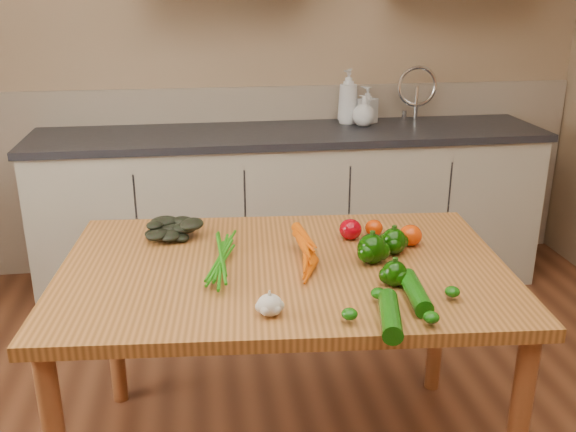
# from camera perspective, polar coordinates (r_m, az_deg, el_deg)

# --- Properties ---
(room) EXTENTS (4.04, 5.04, 2.64)m
(room) POSITION_cam_1_polar(r_m,az_deg,el_deg) (1.55, 3.54, 4.24)
(room) COLOR brown
(room) RESTS_ON ground
(counter_run) EXTENTS (2.84, 0.64, 1.14)m
(counter_run) POSITION_cam_1_polar(r_m,az_deg,el_deg) (3.72, 0.33, 0.94)
(counter_run) COLOR #AFA792
(counter_run) RESTS_ON ground
(table) EXTENTS (1.54, 1.06, 0.79)m
(table) POSITION_cam_1_polar(r_m,az_deg,el_deg) (2.17, -0.38, -6.47)
(table) COLOR #B06A33
(table) RESTS_ON ground
(soap_bottle_a) EXTENTS (0.17, 0.17, 0.31)m
(soap_bottle_a) POSITION_cam_1_polar(r_m,az_deg,el_deg) (3.78, 5.38, 10.53)
(soap_bottle_a) COLOR silver
(soap_bottle_a) RESTS_ON counter_run
(soap_bottle_b) EXTENTS (0.14, 0.14, 0.21)m
(soap_bottle_b) POSITION_cam_1_polar(r_m,az_deg,el_deg) (3.80, 7.06, 9.78)
(soap_bottle_b) COLOR silver
(soap_bottle_b) RESTS_ON counter_run
(soap_bottle_c) EXTENTS (0.19, 0.19, 0.17)m
(soap_bottle_c) POSITION_cam_1_polar(r_m,az_deg,el_deg) (3.73, 6.77, 9.28)
(soap_bottle_c) COLOR silver
(soap_bottle_c) RESTS_ON counter_run
(carrot_bunch) EXTENTS (0.29, 0.23, 0.07)m
(carrot_bunch) POSITION_cam_1_polar(r_m,az_deg,el_deg) (2.12, -0.81, -3.45)
(carrot_bunch) COLOR #DB5405
(carrot_bunch) RESTS_ON table
(leafy_greens) EXTENTS (0.21, 0.19, 0.11)m
(leafy_greens) POSITION_cam_1_polar(r_m,az_deg,el_deg) (2.36, -10.18, -0.82)
(leafy_greens) COLOR black
(leafy_greens) RESTS_ON table
(garlic_bulb) EXTENTS (0.07, 0.07, 0.06)m
(garlic_bulb) POSITION_cam_1_polar(r_m,az_deg,el_deg) (1.81, -1.63, -7.91)
(garlic_bulb) COLOR beige
(garlic_bulb) RESTS_ON table
(pepper_a) EXTENTS (0.10, 0.10, 0.10)m
(pepper_a) POSITION_cam_1_polar(r_m,az_deg,el_deg) (2.15, 7.46, -2.91)
(pepper_a) COLOR #0C3302
(pepper_a) RESTS_ON table
(pepper_b) EXTENTS (0.09, 0.09, 0.09)m
(pepper_b) POSITION_cam_1_polar(r_m,az_deg,el_deg) (2.23, 9.37, -2.23)
(pepper_b) COLOR #0C3302
(pepper_b) RESTS_ON table
(pepper_c) EXTENTS (0.08, 0.08, 0.08)m
(pepper_c) POSITION_cam_1_polar(r_m,az_deg,el_deg) (2.00, 9.45, -5.08)
(pepper_c) COLOR #0C3302
(pepper_c) RESTS_ON table
(tomato_a) EXTENTS (0.08, 0.08, 0.08)m
(tomato_a) POSITION_cam_1_polar(r_m,az_deg,el_deg) (2.34, 5.57, -1.18)
(tomato_a) COLOR #93020D
(tomato_a) RESTS_ON table
(tomato_b) EXTENTS (0.07, 0.07, 0.06)m
(tomato_b) POSITION_cam_1_polar(r_m,az_deg,el_deg) (2.39, 7.65, -1.03)
(tomato_b) COLOR red
(tomato_b) RESTS_ON table
(tomato_c) EXTENTS (0.08, 0.08, 0.08)m
(tomato_c) POSITION_cam_1_polar(r_m,az_deg,el_deg) (2.31, 10.83, -1.69)
(tomato_c) COLOR red
(tomato_c) RESTS_ON table
(zucchini_a) EXTENTS (0.08, 0.22, 0.06)m
(zucchini_a) POSITION_cam_1_polar(r_m,az_deg,el_deg) (1.92, 11.26, -6.68)
(zucchini_a) COLOR #0D4807
(zucchini_a) RESTS_ON table
(zucchini_b) EXTENTS (0.10, 0.23, 0.06)m
(zucchini_b) POSITION_cam_1_polar(r_m,az_deg,el_deg) (1.78, 9.07, -8.74)
(zucchini_b) COLOR #0D4807
(zucchini_b) RESTS_ON table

